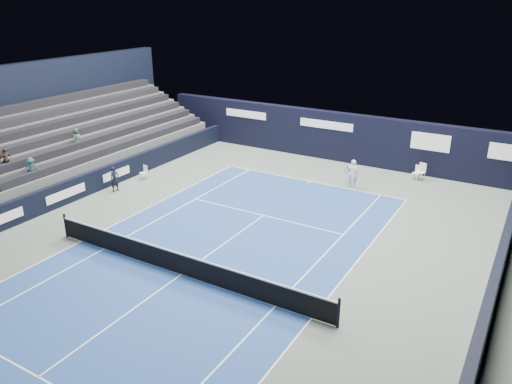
% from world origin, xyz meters
% --- Properties ---
extents(ground, '(48.00, 48.00, 0.00)m').
position_xyz_m(ground, '(0.00, 2.00, 0.00)').
color(ground, '#505F56').
rests_on(ground, ground).
extents(court_surface, '(10.97, 23.77, 0.01)m').
position_xyz_m(court_surface, '(0.00, 0.00, 0.00)').
color(court_surface, navy).
rests_on(court_surface, ground).
extents(enclosure_wall_right, '(0.30, 22.00, 1.80)m').
position_xyz_m(enclosure_wall_right, '(10.50, 6.00, 0.90)').
color(enclosure_wall_right, black).
rests_on(enclosure_wall_right, ground).
extents(folding_chair_back_a, '(0.56, 0.58, 0.99)m').
position_xyz_m(folding_chair_back_a, '(5.37, 15.48, 0.66)').
color(folding_chair_back_a, silver).
rests_on(folding_chair_back_a, ground).
extents(folding_chair_back_b, '(0.48, 0.47, 0.85)m').
position_xyz_m(folding_chair_back_b, '(5.14, 15.35, 0.48)').
color(folding_chair_back_b, white).
rests_on(folding_chair_back_b, ground).
extents(line_judge_chair, '(0.42, 0.41, 0.81)m').
position_xyz_m(line_judge_chair, '(-8.56, 7.42, 0.46)').
color(line_judge_chair, white).
rests_on(line_judge_chair, ground).
extents(line_judge, '(0.46, 0.58, 1.38)m').
position_xyz_m(line_judge, '(-8.58, 5.14, 0.69)').
color(line_judge, black).
rests_on(line_judge, ground).
extents(court_markings, '(11.03, 23.83, 0.00)m').
position_xyz_m(court_markings, '(0.00, 0.00, 0.01)').
color(court_markings, white).
rests_on(court_markings, court_surface).
extents(tennis_net, '(12.90, 0.10, 1.10)m').
position_xyz_m(tennis_net, '(0.00, 0.00, 0.51)').
color(tennis_net, black).
rests_on(tennis_net, ground).
extents(back_sponsor_wall, '(26.00, 0.63, 3.10)m').
position_xyz_m(back_sponsor_wall, '(0.01, 16.50, 1.55)').
color(back_sponsor_wall, black).
rests_on(back_sponsor_wall, ground).
extents(side_barrier_left, '(0.33, 22.00, 1.20)m').
position_xyz_m(side_barrier_left, '(-9.50, 5.97, 0.60)').
color(side_barrier_left, black).
rests_on(side_barrier_left, ground).
extents(spectator_stand, '(6.00, 18.00, 6.40)m').
position_xyz_m(spectator_stand, '(-13.28, 6.99, 1.95)').
color(spectator_stand, '#4F4F51').
rests_on(spectator_stand, ground).
extents(tennis_player, '(0.67, 0.88, 1.61)m').
position_xyz_m(tennis_player, '(2.34, 12.24, 0.81)').
color(tennis_player, white).
rests_on(tennis_player, ground).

